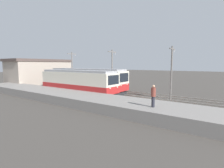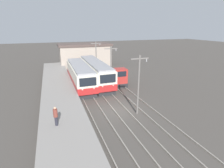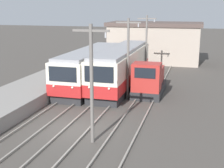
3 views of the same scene
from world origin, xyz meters
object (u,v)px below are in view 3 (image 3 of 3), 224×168
object	(u,v)px
commuter_train_left	(91,69)
catenary_mast_mid	(128,56)
catenary_mast_far	(146,43)
shunting_locomotive	(149,81)
catenary_mast_near	(92,80)
commuter_train_center	(122,68)

from	to	relation	value
commuter_train_left	catenary_mast_mid	size ratio (longest dim) A/B	1.95
catenary_mast_far	catenary_mast_mid	bearing A→B (deg)	-90.00
commuter_train_left	shunting_locomotive	size ratio (longest dim) A/B	2.36
catenary_mast_near	catenary_mast_mid	bearing A→B (deg)	90.00
commuter_train_center	shunting_locomotive	world-z (taller)	commuter_train_center
catenary_mast_mid	catenary_mast_far	bearing A→B (deg)	90.00
commuter_train_left	catenary_mast_near	world-z (taller)	catenary_mast_near
catenary_mast_near	shunting_locomotive	bearing A→B (deg)	82.15
catenary_mast_far	shunting_locomotive	bearing A→B (deg)	-78.08
commuter_train_left	catenary_mast_mid	bearing A→B (deg)	-35.61
commuter_train_left	catenary_mast_far	xyz separation A→B (m)	(4.31, 5.86, 1.95)
catenary_mast_mid	commuter_train_center	bearing A→B (deg)	110.45
commuter_train_left	commuter_train_center	bearing A→B (deg)	18.92
commuter_train_left	shunting_locomotive	world-z (taller)	commuter_train_left
commuter_train_left	shunting_locomotive	xyz separation A→B (m)	(5.80, -1.21, -0.45)
shunting_locomotive	catenary_mast_mid	xyz separation A→B (m)	(-1.49, -1.88, 2.40)
shunting_locomotive	catenary_mast_far	world-z (taller)	catenary_mast_far
commuter_train_center	shunting_locomotive	size ratio (longest dim) A/B	2.62
shunting_locomotive	catenary_mast_mid	bearing A→B (deg)	-128.46
shunting_locomotive	catenary_mast_far	xyz separation A→B (m)	(-1.49, 7.07, 2.40)
shunting_locomotive	commuter_train_left	bearing A→B (deg)	168.24
catenary_mast_mid	catenary_mast_far	size ratio (longest dim) A/B	1.00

